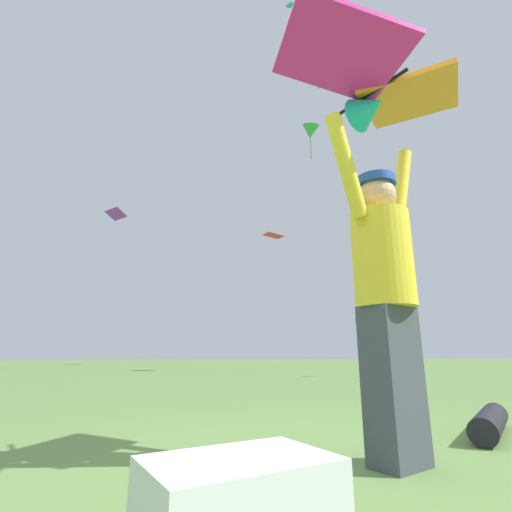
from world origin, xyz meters
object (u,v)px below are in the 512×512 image
at_px(distant_kite_orange_mid_left, 317,49).
at_px(marker_flag, 361,323).
at_px(distant_kite_red_overhead_distant, 274,235).
at_px(distant_kite_teal_low_right, 290,5).
at_px(held_stunt_kite, 375,88).
at_px(kite_flyer_person, 385,287).
at_px(spare_kite_bag, 490,422).
at_px(distant_kite_green_low_left, 310,132).
at_px(distant_kite_purple_far_center, 116,214).

distance_m(distant_kite_orange_mid_left, marker_flag, 13.55).
distance_m(distant_kite_red_overhead_distant, distant_kite_teal_low_right, 14.29).
xyz_separation_m(held_stunt_kite, distant_kite_teal_low_right, (5.18, 13.72, 17.17)).
distance_m(kite_flyer_person, spare_kite_bag, 1.50).
distance_m(distant_kite_green_low_left, spare_kite_bag, 26.70).
bearing_deg(spare_kite_bag, distant_kite_teal_low_right, 72.82).
relative_size(distant_kite_teal_low_right, spare_kite_bag, 0.58).
height_order(kite_flyer_person, distant_kite_teal_low_right, distant_kite_teal_low_right).
relative_size(held_stunt_kite, distant_kite_green_low_left, 0.52).
xyz_separation_m(held_stunt_kite, spare_kite_bag, (1.11, 0.56, -2.15)).
distance_m(held_stunt_kite, spare_kite_bag, 2.48).
distance_m(spare_kite_bag, marker_flag, 8.14).
xyz_separation_m(distant_kite_purple_far_center, spare_kite_bag, (4.10, -15.83, -7.06)).
distance_m(kite_flyer_person, distant_kite_orange_mid_left, 18.55).
bearing_deg(distant_kite_purple_far_center, distant_kite_teal_low_right, -18.11).
bearing_deg(spare_kite_bag, marker_flag, 64.29).
height_order(distant_kite_red_overhead_distant, spare_kite_bag, distant_kite_red_overhead_distant).
bearing_deg(distant_kite_orange_mid_left, distant_kite_purple_far_center, 150.05).
bearing_deg(distant_kite_orange_mid_left, kite_flyer_person, -115.91).
xyz_separation_m(distant_kite_red_overhead_distant, spare_kite_bag, (-2.36, -11.49, -5.23)).
relative_size(kite_flyer_person, distant_kite_orange_mid_left, 0.73).
bearing_deg(spare_kite_bag, distant_kite_green_low_left, 67.62).
height_order(held_stunt_kite, distant_kite_orange_mid_left, distant_kite_orange_mid_left).
relative_size(kite_flyer_person, marker_flag, 1.14).
bearing_deg(marker_flag, kite_flyer_person, -120.84).
bearing_deg(distant_kite_teal_low_right, marker_flag, -95.66).
xyz_separation_m(distant_kite_orange_mid_left, distant_kite_red_overhead_distant, (-2.06, 0.57, -9.14)).
height_order(distant_kite_green_low_left, distant_kite_purple_far_center, distant_kite_green_low_left).
relative_size(kite_flyer_person, distant_kite_purple_far_center, 2.27).
bearing_deg(distant_kite_red_overhead_distant, held_stunt_kite, -106.07).
relative_size(distant_kite_orange_mid_left, distant_kite_teal_low_right, 4.67).
height_order(distant_kite_green_low_left, distant_kite_orange_mid_left, distant_kite_green_low_left).
bearing_deg(distant_kite_orange_mid_left, marker_flag, -104.21).
height_order(kite_flyer_person, spare_kite_bag, kite_flyer_person).
bearing_deg(distant_kite_teal_low_right, held_stunt_kite, -110.70).
distance_m(distant_kite_green_low_left, marker_flag, 19.85).
relative_size(distant_kite_purple_far_center, marker_flag, 0.50).
bearing_deg(distant_kite_red_overhead_distant, distant_kite_orange_mid_left, -15.35).
relative_size(distant_kite_green_low_left, spare_kite_bag, 2.94).
bearing_deg(distant_kite_teal_low_right, kite_flyer_person, -110.85).
bearing_deg(distant_kite_green_low_left, distant_kite_purple_far_center, -162.50).
height_order(distant_kite_green_low_left, spare_kite_bag, distant_kite_green_low_left).
relative_size(held_stunt_kite, distant_kite_purple_far_center, 1.77).
relative_size(held_stunt_kite, distant_kite_red_overhead_distant, 1.44).
distance_m(distant_kite_teal_low_right, marker_flag, 18.91).
height_order(kite_flyer_person, distant_kite_purple_far_center, distant_kite_purple_far_center).
relative_size(distant_kite_green_low_left, marker_flag, 1.70).
relative_size(distant_kite_red_overhead_distant, distant_kite_purple_far_center, 1.22).
bearing_deg(marker_flag, spare_kite_bag, -115.71).
xyz_separation_m(distant_kite_purple_far_center, marker_flag, (7.58, -8.60, -5.69)).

